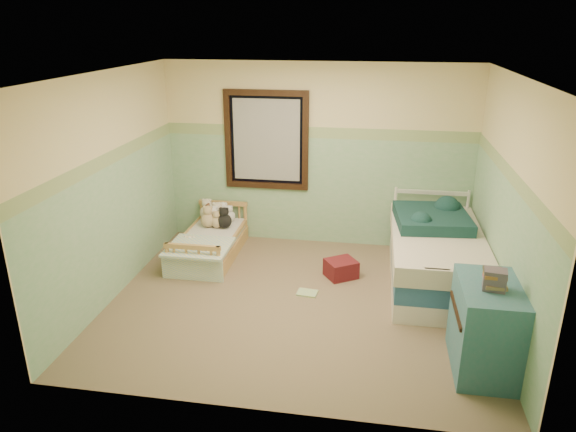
% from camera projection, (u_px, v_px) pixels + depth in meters
% --- Properties ---
extents(floor, '(4.20, 3.60, 0.02)m').
position_uv_depth(floor, '(297.00, 303.00, 5.98)').
color(floor, brown).
rests_on(floor, ground).
extents(ceiling, '(4.20, 3.60, 0.02)m').
position_uv_depth(ceiling, '(299.00, 73.00, 5.11)').
color(ceiling, white).
rests_on(ceiling, wall_back).
extents(wall_back, '(4.20, 0.04, 2.50)m').
position_uv_depth(wall_back, '(317.00, 156.00, 7.21)').
color(wall_back, beige).
rests_on(wall_back, floor).
extents(wall_front, '(4.20, 0.04, 2.50)m').
position_uv_depth(wall_front, '(262.00, 273.00, 3.88)').
color(wall_front, beige).
rests_on(wall_front, floor).
extents(wall_left, '(0.04, 3.60, 2.50)m').
position_uv_depth(wall_left, '(111.00, 187.00, 5.87)').
color(wall_left, beige).
rests_on(wall_left, floor).
extents(wall_right, '(0.04, 3.60, 2.50)m').
position_uv_depth(wall_right, '(508.00, 208.00, 5.22)').
color(wall_right, beige).
rests_on(wall_right, floor).
extents(wainscot_mint, '(4.20, 0.01, 1.50)m').
position_uv_depth(wainscot_mint, '(317.00, 191.00, 7.37)').
color(wainscot_mint, '#75AE7C').
rests_on(wainscot_mint, floor).
extents(border_strip, '(4.20, 0.01, 0.15)m').
position_uv_depth(border_strip, '(318.00, 133.00, 7.08)').
color(border_strip, '#3D6E3C').
rests_on(border_strip, wall_back).
extents(window_frame, '(1.16, 0.06, 1.36)m').
position_uv_depth(window_frame, '(266.00, 140.00, 7.21)').
color(window_frame, black).
rests_on(window_frame, wall_back).
extents(window_blinds, '(0.92, 0.01, 1.12)m').
position_uv_depth(window_blinds, '(266.00, 140.00, 7.22)').
color(window_blinds, beige).
rests_on(window_blinds, window_frame).
extents(toddler_bed_frame, '(0.71, 1.42, 0.18)m').
position_uv_depth(toddler_bed_frame, '(210.00, 249.00, 7.12)').
color(toddler_bed_frame, tan).
rests_on(toddler_bed_frame, floor).
extents(toddler_mattress, '(0.65, 1.36, 0.12)m').
position_uv_depth(toddler_mattress, '(210.00, 239.00, 7.07)').
color(toddler_mattress, silver).
rests_on(toddler_mattress, toddler_bed_frame).
extents(patchwork_quilt, '(0.77, 0.71, 0.03)m').
position_uv_depth(patchwork_quilt, '(199.00, 247.00, 6.64)').
color(patchwork_quilt, '#93BCE0').
rests_on(patchwork_quilt, toddler_mattress).
extents(plush_bed_brown, '(0.18, 0.18, 0.18)m').
position_uv_depth(plush_bed_brown, '(210.00, 215.00, 7.50)').
color(plush_bed_brown, brown).
rests_on(plush_bed_brown, toddler_mattress).
extents(plush_bed_white, '(0.20, 0.20, 0.20)m').
position_uv_depth(plush_bed_white, '(223.00, 215.00, 7.47)').
color(plush_bed_white, silver).
rests_on(plush_bed_white, toddler_mattress).
extents(plush_bed_tan, '(0.21, 0.21, 0.21)m').
position_uv_depth(plush_bed_tan, '(208.00, 220.00, 7.29)').
color(plush_bed_tan, tan).
rests_on(plush_bed_tan, toddler_mattress).
extents(plush_bed_dark, '(0.20, 0.20, 0.20)m').
position_uv_depth(plush_bed_dark, '(224.00, 221.00, 7.25)').
color(plush_bed_dark, black).
rests_on(plush_bed_dark, toddler_mattress).
extents(plush_floor_cream, '(0.23, 0.23, 0.23)m').
position_uv_depth(plush_floor_cream, '(190.00, 252.00, 6.98)').
color(plush_floor_cream, beige).
rests_on(plush_floor_cream, floor).
extents(plush_floor_tan, '(0.22, 0.22, 0.22)m').
position_uv_depth(plush_floor_tan, '(187.00, 252.00, 6.98)').
color(plush_floor_tan, tan).
rests_on(plush_floor_tan, floor).
extents(twin_bed_frame, '(1.00, 2.00, 0.22)m').
position_uv_depth(twin_bed_frame, '(433.00, 275.00, 6.36)').
color(twin_bed_frame, white).
rests_on(twin_bed_frame, floor).
extents(twin_boxspring, '(1.00, 2.00, 0.22)m').
position_uv_depth(twin_boxspring, '(435.00, 259.00, 6.28)').
color(twin_boxspring, '#2B4B80').
rests_on(twin_boxspring, twin_bed_frame).
extents(twin_mattress, '(1.04, 2.04, 0.22)m').
position_uv_depth(twin_mattress, '(437.00, 242.00, 6.20)').
color(twin_mattress, silver).
rests_on(twin_mattress, twin_boxspring).
extents(teal_blanket, '(0.93, 0.98, 0.14)m').
position_uv_depth(teal_blanket, '(432.00, 218.00, 6.43)').
color(teal_blanket, '#0E2F31').
rests_on(teal_blanket, twin_mattress).
extents(dresser, '(0.52, 0.84, 0.84)m').
position_uv_depth(dresser, '(485.00, 327.00, 4.71)').
color(dresser, '#2E6F7C').
rests_on(dresser, floor).
extents(book_stack, '(0.20, 0.17, 0.18)m').
position_uv_depth(book_stack, '(495.00, 280.00, 4.47)').
color(book_stack, brown).
rests_on(book_stack, dresser).
extents(red_pillow, '(0.46, 0.45, 0.22)m').
position_uv_depth(red_pillow, '(341.00, 269.00, 6.53)').
color(red_pillow, maroon).
rests_on(red_pillow, floor).
extents(floor_book, '(0.25, 0.20, 0.02)m').
position_uv_depth(floor_book, '(307.00, 293.00, 6.15)').
color(floor_book, yellow).
rests_on(floor_book, floor).
extents(extra_plush_0, '(0.17, 0.17, 0.17)m').
position_uv_depth(extra_plush_0, '(229.00, 216.00, 7.48)').
color(extra_plush_0, silver).
rests_on(extra_plush_0, toddler_mattress).
extents(extra_plush_1, '(0.19, 0.19, 0.19)m').
position_uv_depth(extra_plush_1, '(211.00, 215.00, 7.51)').
color(extra_plush_1, beige).
rests_on(extra_plush_1, toddler_mattress).
extents(extra_plush_2, '(0.21, 0.21, 0.21)m').
position_uv_depth(extra_plush_2, '(207.00, 213.00, 7.55)').
color(extra_plush_2, beige).
rests_on(extra_plush_2, toddler_mattress).
extents(extra_plush_3, '(0.16, 0.16, 0.16)m').
position_uv_depth(extra_plush_3, '(217.00, 222.00, 7.26)').
color(extra_plush_3, tan).
rests_on(extra_plush_3, toddler_mattress).
extents(extra_plush_4, '(0.21, 0.21, 0.21)m').
position_uv_depth(extra_plush_4, '(218.00, 217.00, 7.40)').
color(extra_plush_4, beige).
rests_on(extra_plush_4, toddler_mattress).
extents(extra_plush_5, '(0.20, 0.20, 0.20)m').
position_uv_depth(extra_plush_5, '(214.00, 219.00, 7.33)').
color(extra_plush_5, silver).
rests_on(extra_plush_5, toddler_mattress).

